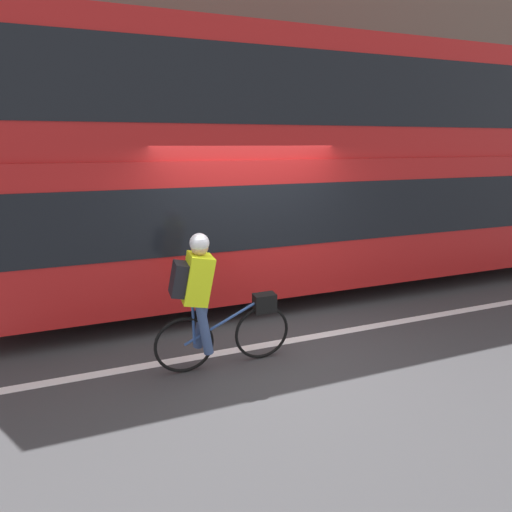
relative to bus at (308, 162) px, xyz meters
The scene contains 7 objects.
ground_plane 3.24m from the bus, 129.28° to the right, with size 80.00×80.00×0.00m, color #38383A.
road_center_line 3.30m from the bus, 127.54° to the right, with size 50.00×0.14×0.01m, color silver.
sidewalk_curb 4.83m from the bus, 110.30° to the left, with size 60.00×2.38×0.12m.
building_facade 6.24m from the bus, 105.54° to the left, with size 60.00×0.30×9.93m.
bus is the anchor object (origin of this frame).
cyclist_on_bike 3.47m from the bus, 135.92° to the right, with size 1.61×0.32×1.61m.
street_sign_post 4.41m from the bus, 115.43° to the left, with size 0.36×0.09×2.42m.
Camera 1 is at (-1.68, -4.48, 2.54)m, focal length 28.00 mm.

